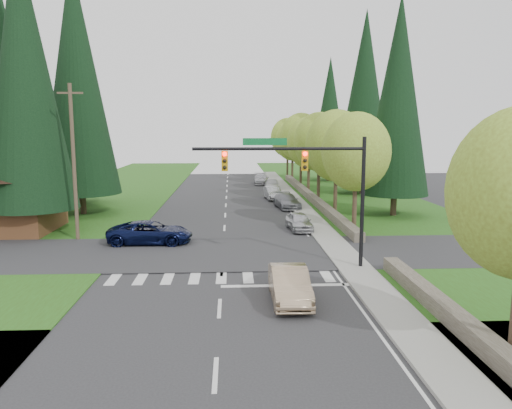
{
  "coord_description": "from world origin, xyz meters",
  "views": [
    {
      "loc": [
        0.5,
        -20.33,
        7.18
      ],
      "look_at": [
        1.96,
        8.45,
        2.8
      ],
      "focal_mm": 35.0,
      "sensor_mm": 36.0,
      "label": 1
    }
  ],
  "objects": [
    {
      "name": "decid_tree_2",
      "position": [
        9.1,
        28.0,
        5.93
      ],
      "size": [
        5.0,
        5.0,
        8.82
      ],
      "color": "#38281C",
      "rests_on": "ground"
    },
    {
      "name": "conifer_w_a",
      "position": [
        -13.0,
        14.0,
        10.79
      ],
      "size": [
        6.12,
        6.12,
        19.8
      ],
      "color": "#38281C",
      "rests_on": "ground"
    },
    {
      "name": "grass_west",
      "position": [
        -13.0,
        20.0,
        0.03
      ],
      "size": [
        14.0,
        110.0,
        0.06
      ],
      "primitive_type": "cube",
      "color": "#2A4F15",
      "rests_on": "ground"
    },
    {
      "name": "conifer_e_b",
      "position": [
        15.0,
        34.0,
        10.79
      ],
      "size": [
        6.12,
        6.12,
        19.8
      ],
      "color": "#38281C",
      "rests_on": "ground"
    },
    {
      "name": "ground",
      "position": [
        0.0,
        0.0,
        0.0
      ],
      "size": [
        120.0,
        120.0,
        0.0
      ],
      "primitive_type": "plane",
      "color": "#28282B",
      "rests_on": "ground"
    },
    {
      "name": "conifer_w_c",
      "position": [
        -12.0,
        22.0,
        11.29
      ],
      "size": [
        6.46,
        6.46,
        20.8
      ],
      "color": "#38281C",
      "rests_on": "ground"
    },
    {
      "name": "brown_building",
      "position": [
        -15.0,
        15.0,
        3.14
      ],
      "size": [
        8.4,
        8.4,
        5.4
      ],
      "color": "#4C2D19",
      "rests_on": "ground"
    },
    {
      "name": "stone_wall_south",
      "position": [
        8.6,
        -3.0,
        0.35
      ],
      "size": [
        0.7,
        14.0,
        0.7
      ],
      "primitive_type": "cube",
      "color": "#4C4438",
      "rests_on": "ground"
    },
    {
      "name": "suv_navy",
      "position": [
        -4.59,
        10.67,
        0.73
      ],
      "size": [
        5.29,
        2.54,
        1.46
      ],
      "primitive_type": "imported",
      "rotation": [
        0.0,
        0.0,
        1.55
      ],
      "color": "#0A1033",
      "rests_on": "ground"
    },
    {
      "name": "parked_car_c",
      "position": [
        4.79,
        30.18,
        0.67
      ],
      "size": [
        1.82,
        4.21,
        1.35
      ],
      "primitive_type": "imported",
      "rotation": [
        0.0,
        0.0,
        0.1
      ],
      "color": "#AFB0B4",
      "rests_on": "ground"
    },
    {
      "name": "decid_tree_1",
      "position": [
        9.3,
        21.0,
        5.8
      ],
      "size": [
        5.2,
        5.2,
        8.8
      ],
      "color": "#38281C",
      "rests_on": "ground"
    },
    {
      "name": "parked_car_b",
      "position": [
        5.6,
        24.45,
        0.66
      ],
      "size": [
        2.43,
        4.74,
        1.32
      ],
      "primitive_type": "imported",
      "rotation": [
        0.0,
        0.0,
        0.13
      ],
      "color": "gray",
      "rests_on": "ground"
    },
    {
      "name": "conifer_e_a",
      "position": [
        14.0,
        20.0,
        9.79
      ],
      "size": [
        5.44,
        5.44,
        17.8
      ],
      "color": "#38281C",
      "rests_on": "ground"
    },
    {
      "name": "curb_east",
      "position": [
        6.05,
        22.0,
        0.07
      ],
      "size": [
        0.2,
        80.0,
        0.13
      ],
      "primitive_type": "cube",
      "color": "gray",
      "rests_on": "ground"
    },
    {
      "name": "parked_car_d",
      "position": [
        5.4,
        38.64,
        0.67
      ],
      "size": [
        1.81,
        4.04,
        1.35
      ],
      "primitive_type": "imported",
      "rotation": [
        0.0,
        0.0,
        -0.06
      ],
      "color": "silver",
      "rests_on": "ground"
    },
    {
      "name": "conifer_w_b",
      "position": [
        -16.0,
        18.0,
        9.79
      ],
      "size": [
        5.44,
        5.44,
        17.8
      ],
      "color": "#38281C",
      "rests_on": "ground"
    },
    {
      "name": "conifer_e_c",
      "position": [
        14.0,
        48.0,
        9.29
      ],
      "size": [
        5.1,
        5.1,
        16.8
      ],
      "color": "#38281C",
      "rests_on": "ground"
    },
    {
      "name": "sidewalk_east",
      "position": [
        6.9,
        22.0,
        0.07
      ],
      "size": [
        1.8,
        80.0,
        0.13
      ],
      "primitive_type": "cube",
      "color": "gray",
      "rests_on": "ground"
    },
    {
      "name": "decid_tree_0",
      "position": [
        9.2,
        14.0,
        5.6
      ],
      "size": [
        4.8,
        4.8,
        8.37
      ],
      "color": "#38281C",
      "rests_on": "ground"
    },
    {
      "name": "cross_street",
      "position": [
        0.0,
        8.0,
        0.0
      ],
      "size": [
        120.0,
        8.0,
        0.1
      ],
      "primitive_type": "cube",
      "color": "#28282B",
      "rests_on": "ground"
    },
    {
      "name": "traffic_signal",
      "position": [
        4.37,
        4.5,
        4.98
      ],
      "size": [
        8.7,
        0.37,
        6.8
      ],
      "color": "black",
      "rests_on": "ground"
    },
    {
      "name": "decid_tree_4",
      "position": [
        9.3,
        42.0,
        6.06
      ],
      "size": [
        5.4,
        5.4,
        9.18
      ],
      "color": "#38281C",
      "rests_on": "ground"
    },
    {
      "name": "decid_tree_3",
      "position": [
        9.2,
        35.0,
        5.66
      ],
      "size": [
        5.0,
        5.0,
        8.55
      ],
      "color": "#38281C",
      "rests_on": "ground"
    },
    {
      "name": "decid_tree_6",
      "position": [
        9.2,
        56.0,
        5.86
      ],
      "size": [
        5.2,
        5.2,
        8.86
      ],
      "color": "#38281C",
      "rests_on": "ground"
    },
    {
      "name": "utility_pole",
      "position": [
        -9.5,
        12.0,
        5.14
      ],
      "size": [
        1.6,
        0.24,
        10.0
      ],
      "color": "#473828",
      "rests_on": "ground"
    },
    {
      "name": "parked_car_e",
      "position": [
        4.5,
        44.56,
        0.68
      ],
      "size": [
        1.92,
        4.69,
        1.36
      ],
      "primitive_type": "imported",
      "rotation": [
        0.0,
        0.0,
        -0.0
      ],
      "color": "#AAAAAF",
      "rests_on": "ground"
    },
    {
      "name": "grass_east",
      "position": [
        13.0,
        20.0,
        0.03
      ],
      "size": [
        14.0,
        110.0,
        0.06
      ],
      "primitive_type": "cube",
      "color": "#2A4F15",
      "rests_on": "ground"
    },
    {
      "name": "parked_car_a",
      "position": [
        5.35,
        14.45,
        0.63
      ],
      "size": [
        1.82,
        3.84,
        1.27
      ],
      "primitive_type": "imported",
      "rotation": [
        0.0,
        0.0,
        0.09
      ],
      "color": "silver",
      "rests_on": "ground"
    },
    {
      "name": "stone_wall_north",
      "position": [
        8.6,
        30.0,
        0.35
      ],
      "size": [
        0.7,
        40.0,
        0.7
      ],
      "primitive_type": "cube",
      "color": "#4C4438",
      "rests_on": "ground"
    },
    {
      "name": "sedan_champagne",
      "position": [
        2.93,
        -0.28,
        0.72
      ],
      "size": [
        1.53,
        4.37,
        1.44
      ],
      "primitive_type": "imported",
      "rotation": [
        0.0,
        0.0,
        -0.0
      ],
      "color": "tan",
      "rests_on": "ground"
    },
    {
      "name": "decid_tree_5",
      "position": [
        9.1,
        49.0,
        5.53
      ],
      "size": [
        4.8,
        4.8,
        8.3
      ],
      "color": "#38281C",
      "rests_on": "ground"
    },
    {
      "name": "conifer_w_e",
      "position": [
        -14.0,
        28.0,
        10.29
      ],
      "size": [
        5.78,
        5.78,
        18.8
      ],
      "color": "#38281C",
      "rests_on": "ground"
    }
  ]
}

